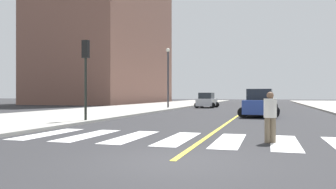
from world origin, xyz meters
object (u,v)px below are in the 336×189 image
car_yellow_second (266,101)px  street_lamp (168,72)px  car_blue_third (260,104)px  traffic_light_far_corner (86,64)px  car_silver_nearest (207,101)px  pedestrian_crossing (270,115)px

car_yellow_second → street_lamp: 12.28m
car_blue_third → traffic_light_far_corner: (-9.26, -8.24, 2.39)m
car_silver_nearest → street_lamp: size_ratio=0.62×
pedestrian_crossing → car_yellow_second: bearing=-102.8°
pedestrian_crossing → car_blue_third: bearing=-100.6°
car_yellow_second → car_blue_third: (-0.36, -16.69, 0.08)m
pedestrian_crossing → street_lamp: size_ratio=0.25×
car_silver_nearest → pedestrian_crossing: bearing=-73.8°
car_yellow_second → street_lamp: size_ratio=0.62×
traffic_light_far_corner → street_lamp: bearing=92.6°
car_blue_third → car_silver_nearest: bearing=-64.9°
car_silver_nearest → pedestrian_crossing: (7.16, -29.18, 0.08)m
car_silver_nearest → pedestrian_crossing: 30.05m
car_blue_third → pedestrian_crossing: size_ratio=2.70×
car_silver_nearest → car_blue_third: car_blue_third is taller
car_blue_third → pedestrian_crossing: car_blue_third is taller
car_yellow_second → street_lamp: bearing=27.3°
traffic_light_far_corner → car_blue_third: bearing=41.6°
car_blue_third → street_lamp: size_ratio=0.68×
car_yellow_second → pedestrian_crossing: size_ratio=2.44×
car_silver_nearest → traffic_light_far_corner: 24.04m
car_silver_nearest → car_yellow_second: car_yellow_second is taller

